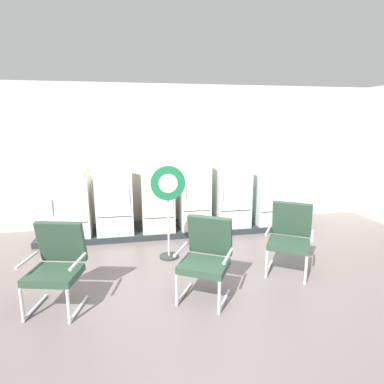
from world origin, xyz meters
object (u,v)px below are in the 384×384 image
object	(u,v)px
refrigerator_0	(72,198)
refrigerator_3	(194,185)
armchair_left	(57,262)
armchair_right	(290,235)
armchair_center	(206,254)
refrigerator_2	(157,194)
refrigerator_4	(232,186)
refrigerator_5	(269,190)
sign_stand	(168,209)
refrigerator_1	(114,190)

from	to	relation	value
refrigerator_0	refrigerator_3	distance (m)	2.36
armchair_left	armchair_right	size ratio (longest dim) A/B	1.00
armchair_center	refrigerator_2	bearing A→B (deg)	99.57
refrigerator_3	refrigerator_4	size ratio (longest dim) A/B	1.05
refrigerator_5	refrigerator_3	bearing A→B (deg)	-179.27
refrigerator_4	armchair_right	size ratio (longest dim) A/B	1.49
refrigerator_4	sign_stand	xyz separation A→B (m)	(-1.45, -1.16, -0.09)
armchair_center	armchair_right	bearing A→B (deg)	17.99
armchair_center	refrigerator_5	bearing A→B (deg)	51.37
refrigerator_1	refrigerator_5	xyz separation A→B (m)	(3.20, 0.04, -0.14)
refrigerator_0	armchair_center	xyz separation A→B (m)	(2.03, -2.45, -0.26)
armchair_right	armchair_center	size ratio (longest dim) A/B	1.00
refrigerator_2	refrigerator_5	world-z (taller)	same
refrigerator_3	armchair_right	bearing A→B (deg)	-61.25
armchair_left	sign_stand	bearing A→B (deg)	37.29
refrigerator_0	armchair_left	bearing A→B (deg)	-85.41
armchair_right	refrigerator_2	bearing A→B (deg)	132.35
armchair_center	sign_stand	xyz separation A→B (m)	(-0.33, 1.27, 0.27)
refrigerator_0	refrigerator_1	size ratio (longest dim) A/B	0.87
refrigerator_1	refrigerator_2	world-z (taller)	refrigerator_1
refrigerator_5	armchair_left	size ratio (longest dim) A/B	1.29
refrigerator_1	refrigerator_4	world-z (taller)	refrigerator_1
sign_stand	refrigerator_3	bearing A→B (deg)	60.57
refrigerator_2	armchair_left	size ratio (longest dim) A/B	1.29
refrigerator_2	refrigerator_1	bearing A→B (deg)	-176.83
refrigerator_3	refrigerator_4	bearing A→B (deg)	-0.30
refrigerator_5	sign_stand	world-z (taller)	sign_stand
refrigerator_4	refrigerator_5	bearing A→B (deg)	1.70
refrigerator_4	armchair_center	world-z (taller)	refrigerator_4
refrigerator_4	armchair_left	world-z (taller)	refrigerator_4
refrigerator_4	armchair_center	size ratio (longest dim) A/B	1.49
refrigerator_1	refrigerator_3	size ratio (longest dim) A/B	0.97
refrigerator_1	refrigerator_2	xyz separation A→B (m)	(0.83, 0.05, -0.13)
refrigerator_3	sign_stand	bearing A→B (deg)	-119.43
refrigerator_2	armchair_center	distance (m)	2.50
refrigerator_5	armchair_center	bearing A→B (deg)	-128.63
refrigerator_4	armchair_center	bearing A→B (deg)	-114.68
refrigerator_0	sign_stand	distance (m)	2.07
refrigerator_1	armchair_left	xyz separation A→B (m)	(-0.60, -2.29, -0.38)
refrigerator_2	sign_stand	world-z (taller)	sign_stand
refrigerator_1	refrigerator_4	distance (m)	2.36
sign_stand	armchair_left	bearing A→B (deg)	-142.71
refrigerator_4	armchair_right	bearing A→B (deg)	-81.59
refrigerator_5	sign_stand	distance (m)	2.58
refrigerator_5	armchair_left	world-z (taller)	refrigerator_5
refrigerator_1	armchair_right	world-z (taller)	refrigerator_1
refrigerator_1	refrigerator_3	distance (m)	1.56
refrigerator_1	sign_stand	distance (m)	1.46
refrigerator_0	refrigerator_5	size ratio (longest dim) A/B	1.02
refrigerator_0	refrigerator_4	bearing A→B (deg)	-0.38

